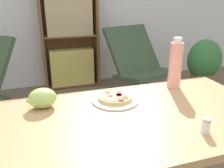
# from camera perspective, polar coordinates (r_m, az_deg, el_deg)

# --- Properties ---
(dining_table) EXTENTS (1.40, 0.71, 0.73)m
(dining_table) POSITION_cam_1_polar(r_m,az_deg,el_deg) (1.14, 3.48, -12.23)
(dining_table) COLOR tan
(dining_table) RESTS_ON ground_plane
(pizza_on_plate) EXTENTS (0.24, 0.24, 0.04)m
(pizza_on_plate) POSITION_cam_1_polar(r_m,az_deg,el_deg) (1.23, 0.78, -3.42)
(pizza_on_plate) COLOR white
(pizza_on_plate) RESTS_ON dining_table
(grape_bunch) EXTENTS (0.14, 0.10, 0.10)m
(grape_bunch) POSITION_cam_1_polar(r_m,az_deg,el_deg) (1.19, -16.41, -3.28)
(grape_bunch) COLOR #A8CC66
(grape_bunch) RESTS_ON dining_table
(drink_bottle) EXTENTS (0.08, 0.08, 0.30)m
(drink_bottle) POSITION_cam_1_polar(r_m,az_deg,el_deg) (1.42, 14.98, 4.53)
(drink_bottle) COLOR pink
(drink_bottle) RESTS_ON dining_table
(salt_shaker) EXTENTS (0.03, 0.03, 0.06)m
(salt_shaker) POSITION_cam_1_polar(r_m,az_deg,el_deg) (1.02, 21.66, -9.33)
(salt_shaker) COLOR white
(salt_shaker) RESTS_ON dining_table
(lounge_chair_far) EXTENTS (0.81, 0.92, 0.88)m
(lounge_chair_far) POSITION_cam_1_polar(r_m,az_deg,el_deg) (2.97, 6.81, 1.68)
(lounge_chair_far) COLOR black
(lounge_chair_far) RESTS_ON ground_plane
(bookshelf) EXTENTS (0.77, 0.24, 1.44)m
(bookshelf) POSITION_cam_1_polar(r_m,az_deg,el_deg) (3.35, -10.02, 10.33)
(bookshelf) COLOR brown
(bookshelf) RESTS_ON ground_plane
(potted_plant_floor) EXTENTS (0.47, 0.40, 0.70)m
(potted_plant_floor) POSITION_cam_1_polar(r_m,az_deg,el_deg) (3.46, 21.22, 4.60)
(potted_plant_floor) COLOR #8E5B42
(potted_plant_floor) RESTS_ON ground_plane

